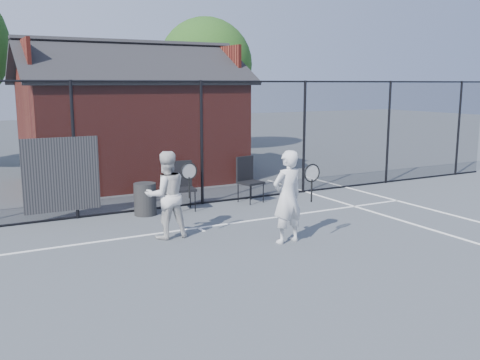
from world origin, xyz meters
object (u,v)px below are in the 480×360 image
clubhouse (132,128)px  waste_bin (145,199)px  chair_left (183,187)px  player_back (166,195)px  chair_right (251,180)px  player_front (288,197)px

clubhouse → waste_bin: clubhouse is taller
clubhouse → chair_left: (-0.17, -4.40, -1.05)m
clubhouse → player_back: clubhouse is taller
clubhouse → waste_bin: bearing=-103.9°
chair_right → clubhouse: bearing=97.0°
clubhouse → chair_left: 4.53m
player_front → chair_right: bearing=71.9°
chair_right → player_front: bearing=-121.5°
clubhouse → player_back: (-1.30, -6.33, -0.77)m
clubhouse → chair_right: clubhouse is taller
chair_right → waste_bin: size_ratio=1.53×
player_back → waste_bin: size_ratio=2.30×
player_back → waste_bin: (0.21, 1.93, -0.48)m
chair_left → waste_bin: bearing=-171.5°
player_back → chair_right: bearing=33.4°
player_back → chair_left: player_back is taller
clubhouse → player_front: clubhouse is taller
clubhouse → player_back: bearing=-101.6°
clubhouse → player_front: (0.56, -7.69, -0.74)m
chair_left → waste_bin: chair_left is taller
player_back → player_front: bearing=-36.1°
player_back → chair_right: size_ratio=1.51×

